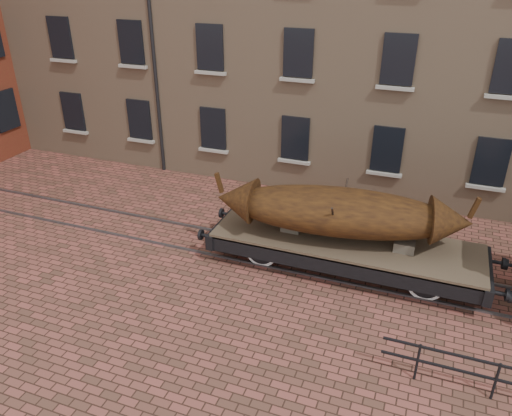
% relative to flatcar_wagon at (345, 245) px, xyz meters
% --- Properties ---
extents(ground, '(90.00, 90.00, 0.00)m').
position_rel_flatcar_wagon_xyz_m(ground, '(-0.58, 0.00, -0.83)').
color(ground, brown).
extents(rail_track, '(30.00, 1.52, 0.06)m').
position_rel_flatcar_wagon_xyz_m(rail_track, '(-0.58, 0.00, -0.80)').
color(rail_track, '#59595E').
rests_on(rail_track, ground).
extents(flatcar_wagon, '(8.86, 2.40, 1.34)m').
position_rel_flatcar_wagon_xyz_m(flatcar_wagon, '(0.00, 0.00, 0.00)').
color(flatcar_wagon, '#4F3B2C').
rests_on(flatcar_wagon, ground).
extents(iron_boat, '(7.41, 2.83, 1.75)m').
position_rel_flatcar_wagon_xyz_m(iron_boat, '(-0.28, 0.00, 1.10)').
color(iron_boat, '#4B2A0F').
rests_on(iron_boat, flatcar_wagon).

